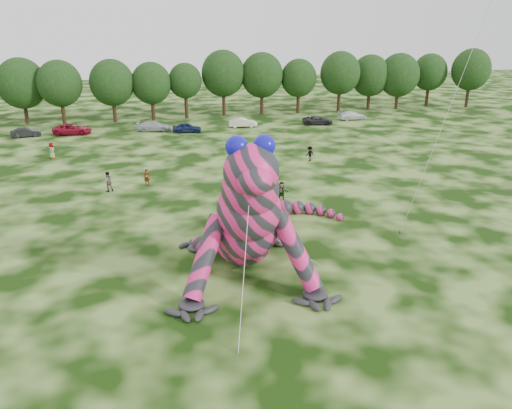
{
  "coord_description": "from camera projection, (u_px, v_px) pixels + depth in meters",
  "views": [
    {
      "loc": [
        -6.97,
        -23.5,
        14.68
      ],
      "look_at": [
        -0.14,
        4.74,
        4.0
      ],
      "focal_mm": 35.0,
      "sensor_mm": 36.0,
      "label": 1
    }
  ],
  "objects": [
    {
      "name": "car_3",
      "position": [
        154.0,
        126.0,
        70.89
      ],
      "size": [
        5.02,
        2.69,
        1.39
      ],
      "primitive_type": "imported",
      "rotation": [
        0.0,
        0.0,
        1.41
      ],
      "color": "#AAB0B4",
      "rests_on": "ground"
    },
    {
      "name": "tree_14",
      "position": [
        370.0,
        82.0,
        87.37
      ],
      "size": [
        6.82,
        6.14,
        9.4
      ],
      "primitive_type": null,
      "color": "black",
      "rests_on": "ground"
    },
    {
      "name": "tree_8",
      "position": [
        152.0,
        91.0,
        77.56
      ],
      "size": [
        6.14,
        5.53,
        8.94
      ],
      "primitive_type": null,
      "color": "black",
      "rests_on": "ground"
    },
    {
      "name": "tree_17",
      "position": [
        470.0,
        78.0,
        89.41
      ],
      "size": [
        6.98,
        6.28,
        10.3
      ],
      "primitive_type": null,
      "color": "black",
      "rests_on": "ground"
    },
    {
      "name": "car_4",
      "position": [
        187.0,
        128.0,
        69.96
      ],
      "size": [
        4.17,
        2.12,
        1.36
      ],
      "primitive_type": "imported",
      "rotation": [
        0.0,
        0.0,
        1.44
      ],
      "color": "#151F48",
      "rests_on": "ground"
    },
    {
      "name": "tree_6",
      "position": [
        61.0,
        92.0,
        74.24
      ],
      "size": [
        6.52,
        5.86,
        9.49
      ],
      "primitive_type": null,
      "color": "black",
      "rests_on": "ground"
    },
    {
      "name": "tree_11",
      "position": [
        262.0,
        84.0,
        82.43
      ],
      "size": [
        7.01,
        6.31,
        10.07
      ],
      "primitive_type": null,
      "color": "black",
      "rests_on": "ground"
    },
    {
      "name": "spectator_2",
      "position": [
        310.0,
        154.0,
        55.55
      ],
      "size": [
        1.22,
        0.93,
        1.67
      ],
      "primitive_type": "imported",
      "rotation": [
        0.0,
        0.0,
        3.46
      ],
      "color": "gray",
      "rests_on": "ground"
    },
    {
      "name": "car_7",
      "position": [
        352.0,
        115.0,
        79.2
      ],
      "size": [
        4.68,
        2.22,
        1.32
      ],
      "primitive_type": "imported",
      "rotation": [
        0.0,
        0.0,
        1.65
      ],
      "color": "white",
      "rests_on": "ground"
    },
    {
      "name": "spectator_5",
      "position": [
        281.0,
        191.0,
        43.27
      ],
      "size": [
        1.61,
        1.12,
        1.67
      ],
      "primitive_type": "imported",
      "rotation": [
        0.0,
        0.0,
        5.83
      ],
      "color": "gray",
      "rests_on": "ground"
    },
    {
      "name": "tree_13",
      "position": [
        340.0,
        82.0,
        84.39
      ],
      "size": [
        6.83,
        6.15,
        10.13
      ],
      "primitive_type": null,
      "color": "black",
      "rests_on": "ground"
    },
    {
      "name": "tree_16",
      "position": [
        429.0,
        80.0,
        90.61
      ],
      "size": [
        6.26,
        5.63,
        9.37
      ],
      "primitive_type": null,
      "color": "black",
      "rests_on": "ground"
    },
    {
      "name": "car_2",
      "position": [
        72.0,
        129.0,
        68.76
      ],
      "size": [
        5.36,
        2.92,
        1.43
      ],
      "primitive_type": "imported",
      "rotation": [
        0.0,
        0.0,
        1.46
      ],
      "color": "maroon",
      "rests_on": "ground"
    },
    {
      "name": "car_5",
      "position": [
        243.0,
        122.0,
        73.61
      ],
      "size": [
        4.22,
        1.8,
        1.35
      ],
      "primitive_type": "imported",
      "rotation": [
        0.0,
        0.0,
        1.48
      ],
      "color": "silver",
      "rests_on": "ground"
    },
    {
      "name": "tree_5",
      "position": [
        23.0,
        91.0,
        74.56
      ],
      "size": [
        7.16,
        6.44,
        9.8
      ],
      "primitive_type": null,
      "color": "black",
      "rests_on": "ground"
    },
    {
      "name": "spectator_1",
      "position": [
        108.0,
        182.0,
        45.49
      ],
      "size": [
        1.13,
        1.03,
        1.88
      ],
      "primitive_type": "imported",
      "rotation": [
        0.0,
        0.0,
        3.58
      ],
      "color": "gray",
      "rests_on": "ground"
    },
    {
      "name": "tree_10",
      "position": [
        223.0,
        83.0,
        81.3
      ],
      "size": [
        7.09,
        6.38,
        10.5
      ],
      "primitive_type": null,
      "color": "black",
      "rests_on": "ground"
    },
    {
      "name": "ground",
      "position": [
        278.0,
        299.0,
        28.04
      ],
      "size": [
        240.0,
        240.0,
        0.0
      ],
      "primitive_type": "plane",
      "color": "#16330A",
      "rests_on": "ground"
    },
    {
      "name": "car_6",
      "position": [
        318.0,
        120.0,
        75.41
      ],
      "size": [
        4.93,
        2.96,
        1.28
      ],
      "primitive_type": "imported",
      "rotation": [
        0.0,
        0.0,
        1.38
      ],
      "color": "black",
      "rests_on": "ground"
    },
    {
      "name": "car_1",
      "position": [
        26.0,
        132.0,
        67.21
      ],
      "size": [
        4.04,
        1.99,
        1.27
      ],
      "primitive_type": "imported",
      "rotation": [
        0.0,
        0.0,
        1.74
      ],
      "color": "black",
      "rests_on": "ground"
    },
    {
      "name": "tree_12",
      "position": [
        299.0,
        86.0,
        83.58
      ],
      "size": [
        5.99,
        5.39,
        8.97
      ],
      "primitive_type": null,
      "color": "black",
      "rests_on": "ground"
    },
    {
      "name": "spectator_0",
      "position": [
        147.0,
        177.0,
        47.3
      ],
      "size": [
        0.63,
        0.48,
        1.56
      ],
      "primitive_type": "imported",
      "rotation": [
        0.0,
        0.0,
        6.08
      ],
      "color": "gray",
      "rests_on": "ground"
    },
    {
      "name": "tree_9",
      "position": [
        186.0,
        91.0,
        79.09
      ],
      "size": [
        5.27,
        4.74,
        8.68
      ],
      "primitive_type": null,
      "color": "black",
      "rests_on": "ground"
    },
    {
      "name": "tree_15",
      "position": [
        399.0,
        81.0,
        87.57
      ],
      "size": [
        7.17,
        6.45,
        9.63
      ],
      "primitive_type": null,
      "color": "black",
      "rests_on": "ground"
    },
    {
      "name": "inflatable_gecko",
      "position": [
        241.0,
        191.0,
        31.5
      ],
      "size": [
        16.94,
        19.59,
        9.18
      ],
      "primitive_type": null,
      "rotation": [
        0.0,
        0.0,
        -0.08
      ],
      "color": "#E22372",
      "rests_on": "ground"
    },
    {
      "name": "spectator_4",
      "position": [
        52.0,
        151.0,
        56.59
      ],
      "size": [
        0.79,
        1.01,
        1.83
      ],
      "primitive_type": "imported",
      "rotation": [
        0.0,
        0.0,
        1.82
      ],
      "color": "gray",
      "rests_on": "ground"
    },
    {
      "name": "tree_7",
      "position": [
        113.0,
        91.0,
        76.0
      ],
      "size": [
        6.68,
        6.01,
        9.48
      ],
      "primitive_type": null,
      "color": "black",
      "rests_on": "ground"
    }
  ]
}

